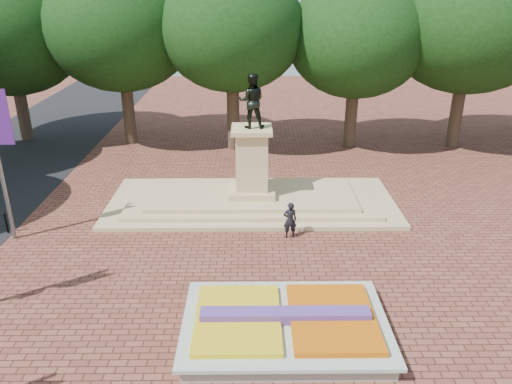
% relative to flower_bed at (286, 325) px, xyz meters
% --- Properties ---
extents(ground, '(90.00, 90.00, 0.00)m').
position_rel_flower_bed_xyz_m(ground, '(-1.03, 2.00, -0.38)').
color(ground, brown).
rests_on(ground, ground).
extents(flower_bed, '(6.30, 4.30, 0.91)m').
position_rel_flower_bed_xyz_m(flower_bed, '(0.00, 0.00, 0.00)').
color(flower_bed, gray).
rests_on(flower_bed, ground).
extents(monument, '(14.00, 6.00, 6.40)m').
position_rel_flower_bed_xyz_m(monument, '(-1.03, 10.00, 0.50)').
color(monument, tan).
rests_on(monument, ground).
extents(tree_row_back, '(44.80, 8.80, 10.43)m').
position_rel_flower_bed_xyz_m(tree_row_back, '(1.31, 20.00, 6.29)').
color(tree_row_back, '#34281C').
rests_on(tree_row_back, ground).
extents(pedestrian, '(0.63, 0.45, 1.62)m').
position_rel_flower_bed_xyz_m(pedestrian, '(0.59, 6.50, 0.43)').
color(pedestrian, black).
rests_on(pedestrian, ground).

